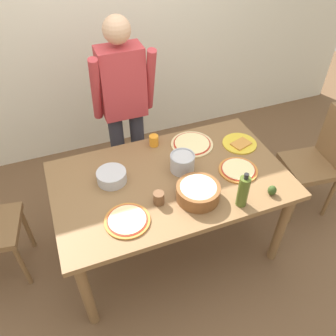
# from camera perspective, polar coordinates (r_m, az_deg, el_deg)

# --- Properties ---
(ground) EXTENTS (8.00, 8.00, 0.00)m
(ground) POSITION_cam_1_polar(r_m,az_deg,el_deg) (2.92, 0.36, -12.53)
(ground) COLOR brown
(wall_back) EXTENTS (5.60, 0.10, 2.60)m
(wall_back) POSITION_cam_1_polar(r_m,az_deg,el_deg) (3.41, -10.17, 22.95)
(wall_back) COLOR silver
(wall_back) RESTS_ON ground
(dining_table) EXTENTS (1.60, 0.96, 0.76)m
(dining_table) POSITION_cam_1_polar(r_m,az_deg,el_deg) (2.41, 0.43, -3.24)
(dining_table) COLOR brown
(dining_table) RESTS_ON ground
(person_cook) EXTENTS (0.49, 0.25, 1.62)m
(person_cook) POSITION_cam_1_polar(r_m,az_deg,el_deg) (2.79, -7.33, 10.57)
(person_cook) COLOR #2D2D38
(person_cook) RESTS_ON ground
(chair_wooden_right) EXTENTS (0.45, 0.45, 0.95)m
(chair_wooden_right) POSITION_cam_1_polar(r_m,az_deg,el_deg) (3.10, 23.87, 1.45)
(chair_wooden_right) COLOR brown
(chair_wooden_right) RESTS_ON ground
(pizza_raw_on_board) EXTENTS (0.32, 0.32, 0.02)m
(pizza_raw_on_board) POSITION_cam_1_polar(r_m,az_deg,el_deg) (2.62, 4.02, 4.02)
(pizza_raw_on_board) COLOR beige
(pizza_raw_on_board) RESTS_ON dining_table
(pizza_cooked_on_tray) EXTENTS (0.27, 0.27, 0.02)m
(pizza_cooked_on_tray) POSITION_cam_1_polar(r_m,az_deg,el_deg) (2.44, 11.60, -0.29)
(pizza_cooked_on_tray) COLOR #C67A33
(pizza_cooked_on_tray) RESTS_ON dining_table
(pizza_second_cooked) EXTENTS (0.28, 0.28, 0.02)m
(pizza_second_cooked) POSITION_cam_1_polar(r_m,az_deg,el_deg) (2.10, -6.79, -8.63)
(pizza_second_cooked) COLOR #C67A33
(pizza_second_cooked) RESTS_ON dining_table
(plate_with_slice) EXTENTS (0.26, 0.26, 0.02)m
(plate_with_slice) POSITION_cam_1_polar(r_m,az_deg,el_deg) (2.68, 11.85, 4.01)
(plate_with_slice) COLOR gold
(plate_with_slice) RESTS_ON dining_table
(popcorn_bowl) EXTENTS (0.28, 0.28, 0.11)m
(popcorn_bowl) POSITION_cam_1_polar(r_m,az_deg,el_deg) (2.18, 5.03, -3.83)
(popcorn_bowl) COLOR brown
(popcorn_bowl) RESTS_ON dining_table
(mixing_bowl_steel) EXTENTS (0.20, 0.20, 0.08)m
(mixing_bowl_steel) POSITION_cam_1_polar(r_m,az_deg,el_deg) (2.33, -9.36, -1.42)
(mixing_bowl_steel) COLOR #B7B7BC
(mixing_bowl_steel) RESTS_ON dining_table
(olive_oil_bottle) EXTENTS (0.07, 0.07, 0.26)m
(olive_oil_bottle) POSITION_cam_1_polar(r_m,az_deg,el_deg) (2.15, 12.40, -3.78)
(olive_oil_bottle) COLOR #47561E
(olive_oil_bottle) RESTS_ON dining_table
(steel_pot) EXTENTS (0.17, 0.17, 0.13)m
(steel_pot) POSITION_cam_1_polar(r_m,az_deg,el_deg) (2.37, 2.40, 0.97)
(steel_pot) COLOR #B7B7BC
(steel_pot) RESTS_ON dining_table
(cup_orange) EXTENTS (0.07, 0.07, 0.08)m
(cup_orange) POSITION_cam_1_polar(r_m,az_deg,el_deg) (2.60, -2.37, 4.58)
(cup_orange) COLOR orange
(cup_orange) RESTS_ON dining_table
(cup_small_brown) EXTENTS (0.07, 0.07, 0.08)m
(cup_small_brown) POSITION_cam_1_polar(r_m,az_deg,el_deg) (2.16, -1.54, -5.01)
(cup_small_brown) COLOR brown
(cup_small_brown) RESTS_ON dining_table
(avocado) EXTENTS (0.06, 0.06, 0.07)m
(avocado) POSITION_cam_1_polar(r_m,az_deg,el_deg) (2.31, 16.92, -3.57)
(avocado) COLOR #2D4219
(avocado) RESTS_ON dining_table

